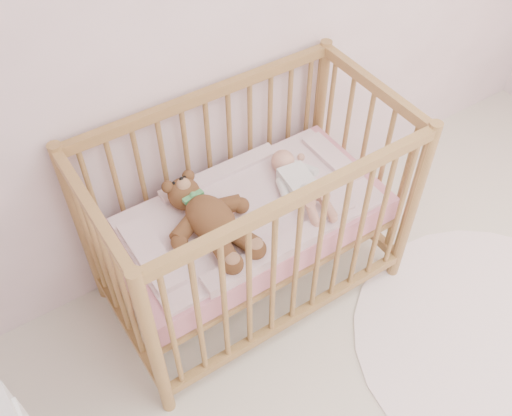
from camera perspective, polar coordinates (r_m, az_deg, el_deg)
crib at (r=2.56m, az=-0.61°, el=-1.10°), size 1.36×0.76×1.00m
mattress at (r=2.57m, az=-0.61°, el=-1.32°), size 1.22×0.62×0.13m
blanket at (r=2.51m, az=-0.62°, el=-0.21°), size 1.10×0.58×0.06m
baby at (r=2.54m, az=4.24°, el=2.89°), size 0.29×0.51×0.12m
teddy_bear at (r=2.37m, az=-4.54°, el=-1.16°), size 0.46×0.61×0.16m
rug at (r=3.00m, az=23.16°, el=-12.29°), size 1.38×1.38×0.01m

